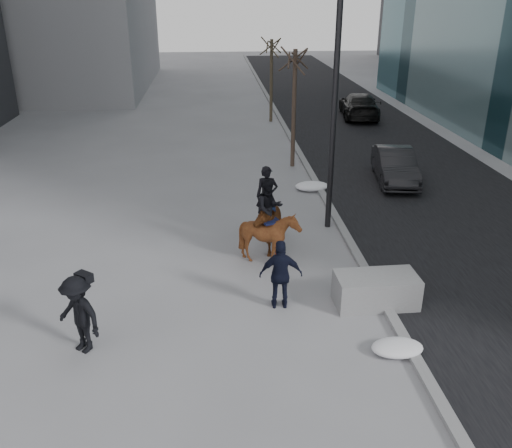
{
  "coord_description": "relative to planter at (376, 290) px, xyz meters",
  "views": [
    {
      "loc": [
        -1.05,
        -11.7,
        7.08
      ],
      "look_at": [
        0.0,
        1.2,
        1.5
      ],
      "focal_mm": 38.0,
      "sensor_mm": 36.0,
      "label": 1
    }
  ],
  "objects": [
    {
      "name": "planter",
      "position": [
        0.0,
        0.0,
        0.0
      ],
      "size": [
        2.0,
        1.03,
        0.79
      ],
      "primitive_type": "cube",
      "rotation": [
        0.0,
        0.0,
        0.02
      ],
      "color": "gray",
      "rests_on": "ground"
    },
    {
      "name": "mounted_left",
      "position": [
        -2.34,
        3.26,
        0.54
      ],
      "size": [
        0.96,
        1.98,
        2.52
      ],
      "color": "#4A270E",
      "rests_on": "ground"
    },
    {
      "name": "snow_piles",
      "position": [
        -0.09,
        4.41,
        -0.24
      ],
      "size": [
        1.3,
        11.04,
        0.33
      ],
      "color": "white",
      "rests_on": "ground"
    },
    {
      "name": "road",
      "position": [
        4.21,
        10.53,
        -0.39
      ],
      "size": [
        8.0,
        90.0,
        0.01
      ],
      "primitive_type": "cube",
      "color": "black",
      "rests_on": "ground"
    },
    {
      "name": "camera_crew",
      "position": [
        -6.75,
        -1.3,
        0.49
      ],
      "size": [
        1.3,
        1.2,
        1.75
      ],
      "color": "black",
      "rests_on": "ground"
    },
    {
      "name": "lamppost",
      "position": [
        -0.19,
        4.91,
        4.6
      ],
      "size": [
        0.25,
        1.36,
        9.09
      ],
      "color": "black",
      "rests_on": "ground"
    },
    {
      "name": "car_near",
      "position": [
        3.39,
        9.09,
        0.27
      ],
      "size": [
        1.97,
        4.17,
        1.32
      ],
      "primitive_type": "imported",
      "rotation": [
        0.0,
        0.0,
        -0.15
      ],
      "color": "black",
      "rests_on": "ground"
    },
    {
      "name": "feeder",
      "position": [
        -2.33,
        0.08,
        0.48
      ],
      "size": [
        1.05,
        0.89,
        1.75
      ],
      "color": "black",
      "rests_on": "ground"
    },
    {
      "name": "tree_near",
      "position": [
        -0.39,
        11.51,
        2.34
      ],
      "size": [
        1.2,
        1.2,
        5.47
      ],
      "primitive_type": null,
      "color": "#35251F",
      "rests_on": "ground"
    },
    {
      "name": "curb",
      "position": [
        0.21,
        10.53,
        -0.33
      ],
      "size": [
        0.25,
        90.0,
        0.12
      ],
      "primitive_type": "cube",
      "color": "gray",
      "rests_on": "ground"
    },
    {
      "name": "tree_far",
      "position": [
        -0.39,
        20.39,
        2.17
      ],
      "size": [
        1.2,
        1.2,
        5.13
      ],
      "primitive_type": null,
      "color": "#372E20",
      "rests_on": "ground"
    },
    {
      "name": "mounted_right",
      "position": [
        -2.36,
        2.43,
        0.58
      ],
      "size": [
        1.74,
        1.82,
        2.43
      ],
      "color": "#4A1F0E",
      "rests_on": "ground"
    },
    {
      "name": "ground",
      "position": [
        -2.79,
        0.53,
        -0.39
      ],
      "size": [
        120.0,
        120.0,
        0.0
      ],
      "primitive_type": "plane",
      "color": "gray",
      "rests_on": "ground"
    },
    {
      "name": "car_far",
      "position": [
        5.04,
        21.04,
        0.34
      ],
      "size": [
        2.68,
        5.25,
        1.46
      ],
      "primitive_type": "imported",
      "rotation": [
        0.0,
        0.0,
        3.01
      ],
      "color": "black",
      "rests_on": "ground"
    }
  ]
}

